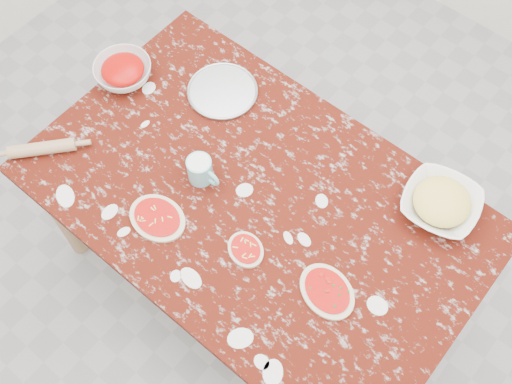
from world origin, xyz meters
The scene contains 10 objects.
ground centered at (0.00, 0.00, 0.00)m, with size 4.00×4.00×0.00m, color gray.
worktable centered at (0.00, 0.00, 0.67)m, with size 1.60×1.00×0.75m.
pizza_tray centered at (-0.40, 0.27, 0.76)m, with size 0.27×0.27×0.01m, color #B2B2B7.
sauce_bowl centered at (-0.74, 0.08, 0.79)m, with size 0.22×0.22×0.07m, color white.
cheese_bowl centered at (0.51, 0.38, 0.78)m, with size 0.26×0.26×0.06m, color white.
flour_mug centered at (-0.20, -0.06, 0.80)m, with size 0.13×0.09×0.10m.
pizza_left centered at (-0.21, -0.28, 0.76)m, with size 0.22×0.18×0.02m.
pizza_mid centered at (0.10, -0.17, 0.76)m, with size 0.17×0.15×0.02m.
pizza_right centered at (0.40, -0.12, 0.76)m, with size 0.24×0.21×0.02m.
rolling_pin centered at (-0.72, -0.35, 0.77)m, with size 0.05×0.05×0.24m, color tan.
Camera 1 is at (0.64, -0.77, 2.67)m, focal length 43.28 mm.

